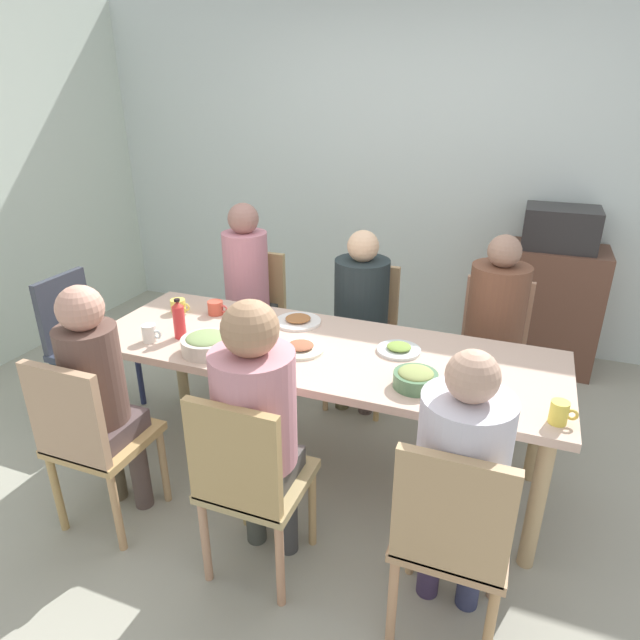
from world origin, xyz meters
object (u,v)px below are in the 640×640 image
at_px(person_3, 98,389).
at_px(chair_5, 254,310).
at_px(chair_0, 364,327).
at_px(person_6, 461,472).
at_px(cup_2, 150,333).
at_px(plate_2, 399,349).
at_px(person_4, 495,319).
at_px(side_cabinet, 546,308).
at_px(bottle_0, 457,387).
at_px(chair_1, 82,338).
at_px(person_5, 246,282).
at_px(plate_0, 301,348).
at_px(bowl_0, 207,343).
at_px(microwave, 561,228).
at_px(person_0, 361,304).
at_px(chair_3, 90,436).
at_px(cup_3, 560,413).
at_px(dining_table, 320,360).
at_px(bottle_1, 179,320).
at_px(chair_6, 451,533).
at_px(cup_1, 216,308).
at_px(chair_4, 492,346).
at_px(plate_1, 298,320).
at_px(chair_2, 248,479).
at_px(person_2, 256,416).
at_px(bowl_1, 415,378).
at_px(cup_0, 179,306).

bearing_deg(person_3, chair_5, 90.00).
distance_m(chair_0, person_6, 1.69).
bearing_deg(cup_2, plate_2, 15.82).
bearing_deg(person_4, side_cabinet, 73.16).
bearing_deg(cup_2, person_3, -83.98).
bearing_deg(bottle_0, person_4, 85.47).
xyz_separation_m(chair_1, person_4, (2.36, 0.70, 0.21)).
relative_size(person_5, cup_2, 11.62).
height_order(plate_0, bowl_0, bowl_0).
height_order(chair_0, microwave, microwave).
distance_m(person_5, bottle_0, 1.81).
bearing_deg(person_3, person_0, 60.31).
distance_m(chair_0, chair_3, 1.76).
bearing_deg(plate_2, person_0, 122.45).
bearing_deg(cup_3, dining_table, 165.54).
relative_size(person_0, side_cabinet, 1.29).
distance_m(plate_0, bottle_1, 0.65).
bearing_deg(chair_6, cup_1, 147.08).
height_order(dining_table, chair_4, chair_4).
distance_m(chair_1, cup_1, 0.91).
distance_m(person_0, person_5, 0.79).
xyz_separation_m(chair_0, cup_2, (-0.84, -1.03, 0.26)).
bearing_deg(plate_1, chair_2, -77.70).
distance_m(chair_3, person_3, 0.21).
relative_size(plate_0, bowl_0, 0.95).
height_order(person_4, microwave, person_4).
height_order(chair_3, chair_5, same).
bearing_deg(bottle_0, bowl_0, 177.13).
bearing_deg(person_5, bottle_0, -33.69).
xyz_separation_m(person_0, cup_3, (1.10, -0.98, 0.07)).
bearing_deg(chair_6, chair_4, 90.00).
xyz_separation_m(plate_1, microwave, (1.32, 1.47, 0.30)).
bearing_deg(chair_3, person_2, 6.41).
relative_size(chair_1, cup_1, 7.29).
height_order(chair_5, side_cabinet, same).
bearing_deg(chair_0, bottle_1, -127.62).
bearing_deg(bowl_1, bowl_0, -178.04).
xyz_separation_m(chair_3, cup_3, (1.90, 0.50, 0.26)).
height_order(person_4, plate_0, person_4).
relative_size(cup_0, bottle_1, 0.56).
bearing_deg(bowl_1, side_cabinet, 73.42).
xyz_separation_m(chair_0, bowl_0, (-0.50, -1.03, 0.26)).
bearing_deg(chair_0, chair_1, -153.38).
bearing_deg(person_4, chair_0, 173.53).
distance_m(plate_1, bottle_0, 1.09).
distance_m(dining_table, person_6, 1.05).
height_order(chair_4, cup_3, chair_4).
bearing_deg(chair_1, cup_3, -6.09).
xyz_separation_m(person_4, cup_3, (0.31, -0.98, 0.05)).
distance_m(plate_1, bottle_1, 0.64).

